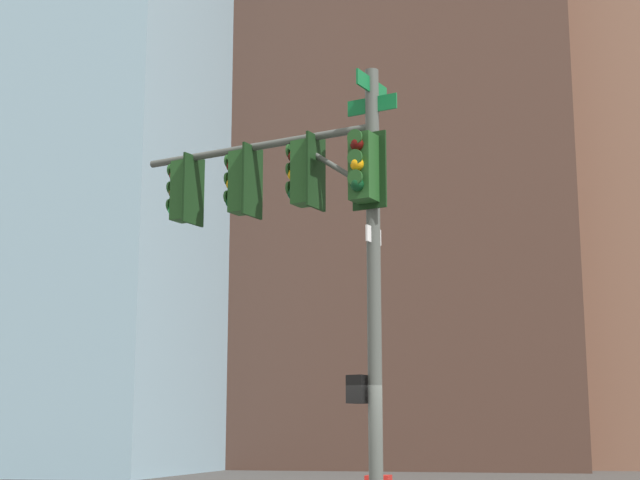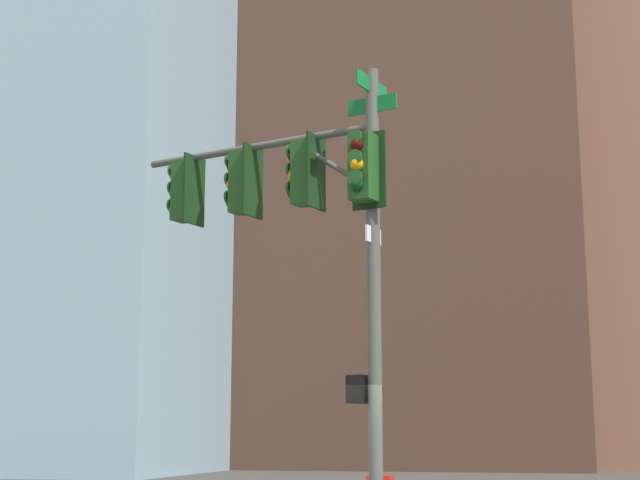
# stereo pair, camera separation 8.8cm
# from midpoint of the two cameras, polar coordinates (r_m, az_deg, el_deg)

# --- Properties ---
(signal_pole_assembly) EXTENTS (4.44, 1.80, 7.22)m
(signal_pole_assembly) POSITION_cam_midpoint_polar(r_m,az_deg,el_deg) (14.91, -0.97, 1.43)
(signal_pole_assembly) COLOR #4C514C
(signal_pole_assembly) RESTS_ON ground_plane
(building_brick_midblock) EXTENTS (18.41, 16.48, 46.71)m
(building_brick_midblock) POSITION_cam_midpoint_polar(r_m,az_deg,el_deg) (59.78, 5.50, 10.00)
(building_brick_midblock) COLOR #4C3328
(building_brick_midblock) RESTS_ON ground_plane
(building_brick_farside) EXTENTS (18.07, 18.46, 43.00)m
(building_brick_farside) POSITION_cam_midpoint_polar(r_m,az_deg,el_deg) (66.61, -10.31, 6.20)
(building_brick_farside) COLOR brown
(building_brick_farside) RESTS_ON ground_plane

